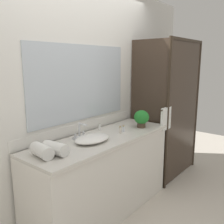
# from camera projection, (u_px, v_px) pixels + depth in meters

# --- Properties ---
(ground_plane) EXTENTS (8.00, 8.00, 0.00)m
(ground_plane) POSITION_uv_depth(u_px,v_px,m) (104.00, 212.00, 2.85)
(ground_plane) COLOR beige
(wall_back_with_mirror) EXTENTS (4.40, 0.06, 2.60)m
(wall_back_with_mirror) POSITION_uv_depth(u_px,v_px,m) (80.00, 97.00, 2.80)
(wall_back_with_mirror) COLOR silver
(wall_back_with_mirror) RESTS_ON ground_plane
(vanity_cabinet) EXTENTS (1.80, 0.58, 0.90)m
(vanity_cabinet) POSITION_uv_depth(u_px,v_px,m) (103.00, 175.00, 2.76)
(vanity_cabinet) COLOR silver
(vanity_cabinet) RESTS_ON ground_plane
(shower_enclosure) EXTENTS (1.20, 0.59, 2.00)m
(shower_enclosure) POSITION_uv_depth(u_px,v_px,m) (173.00, 110.00, 3.49)
(shower_enclosure) COLOR #2D2319
(shower_enclosure) RESTS_ON ground_plane
(sink_basin) EXTENTS (0.40, 0.28, 0.06)m
(sink_basin) POSITION_uv_depth(u_px,v_px,m) (92.00, 138.00, 2.51)
(sink_basin) COLOR white
(sink_basin) RESTS_ON vanity_cabinet
(faucet) EXTENTS (0.17, 0.13, 0.17)m
(faucet) POSITION_uv_depth(u_px,v_px,m) (80.00, 133.00, 2.61)
(faucet) COLOR silver
(faucet) RESTS_ON vanity_cabinet
(potted_plant) EXTENTS (0.18, 0.18, 0.21)m
(potted_plant) POSITION_uv_depth(u_px,v_px,m) (141.00, 118.00, 3.03)
(potted_plant) COLOR #473828
(potted_plant) RESTS_ON vanity_cabinet
(amenity_bottle_shampoo) EXTENTS (0.03, 0.03, 0.08)m
(amenity_bottle_shampoo) POSITION_uv_depth(u_px,v_px,m) (123.00, 129.00, 2.85)
(amenity_bottle_shampoo) COLOR silver
(amenity_bottle_shampoo) RESTS_ON vanity_cabinet
(amenity_bottle_conditioner) EXTENTS (0.03, 0.03, 0.09)m
(amenity_bottle_conditioner) POSITION_uv_depth(u_px,v_px,m) (120.00, 130.00, 2.79)
(amenity_bottle_conditioner) COLOR silver
(amenity_bottle_conditioner) RESTS_ON vanity_cabinet
(amenity_bottle_body_wash) EXTENTS (0.03, 0.03, 0.09)m
(amenity_bottle_body_wash) POSITION_uv_depth(u_px,v_px,m) (100.00, 127.00, 2.90)
(amenity_bottle_body_wash) COLOR white
(amenity_bottle_body_wash) RESTS_ON vanity_cabinet
(rolled_towel_near_edge) EXTENTS (0.14, 0.24, 0.11)m
(rolled_towel_near_edge) POSITION_uv_depth(u_px,v_px,m) (42.00, 151.00, 2.09)
(rolled_towel_near_edge) COLOR white
(rolled_towel_near_edge) RESTS_ON vanity_cabinet
(rolled_towel_middle) EXTENTS (0.14, 0.24, 0.11)m
(rolled_towel_middle) POSITION_uv_depth(u_px,v_px,m) (55.00, 148.00, 2.15)
(rolled_towel_middle) COLOR white
(rolled_towel_middle) RESTS_ON vanity_cabinet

